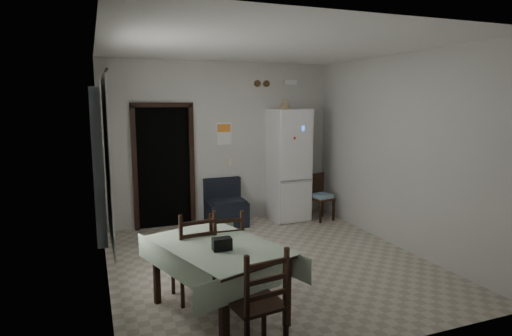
{
  "coord_description": "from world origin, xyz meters",
  "views": [
    {
      "loc": [
        -2.2,
        -5.18,
        2.22
      ],
      "look_at": [
        0.0,
        0.5,
        1.25
      ],
      "focal_mm": 30.0,
      "sensor_mm": 36.0,
      "label": 1
    }
  ],
  "objects_px": {
    "dining_chair_far_right": "(223,249)",
    "fridge": "(288,165)",
    "dining_table": "(218,279)",
    "navy_seat": "(226,203)",
    "dining_chair_near_head": "(256,301)",
    "corner_chair": "(322,197)",
    "dining_chair_far_left": "(193,254)"
  },
  "relations": [
    {
      "from": "dining_chair_far_right",
      "to": "corner_chair",
      "type": "bearing_deg",
      "value": -137.14
    },
    {
      "from": "dining_table",
      "to": "dining_chair_near_head",
      "type": "relative_size",
      "value": 1.44
    },
    {
      "from": "navy_seat",
      "to": "dining_chair_far_right",
      "type": "bearing_deg",
      "value": -108.2
    },
    {
      "from": "dining_table",
      "to": "dining_chair_near_head",
      "type": "height_order",
      "value": "dining_chair_near_head"
    },
    {
      "from": "fridge",
      "to": "corner_chair",
      "type": "bearing_deg",
      "value": -31.39
    },
    {
      "from": "corner_chair",
      "to": "dining_table",
      "type": "xyz_separation_m",
      "value": [
        -2.79,
        -2.74,
        -0.05
      ]
    },
    {
      "from": "navy_seat",
      "to": "dining_chair_near_head",
      "type": "height_order",
      "value": "dining_chair_near_head"
    },
    {
      "from": "dining_chair_far_left",
      "to": "fridge",
      "type": "bearing_deg",
      "value": -137.81
    },
    {
      "from": "fridge",
      "to": "dining_table",
      "type": "height_order",
      "value": "fridge"
    },
    {
      "from": "corner_chair",
      "to": "dining_chair_far_left",
      "type": "height_order",
      "value": "dining_chair_far_left"
    },
    {
      "from": "fridge",
      "to": "dining_table",
      "type": "bearing_deg",
      "value": -127.48
    },
    {
      "from": "dining_chair_far_right",
      "to": "dining_chair_near_head",
      "type": "bearing_deg",
      "value": 87.22
    },
    {
      "from": "corner_chair",
      "to": "dining_table",
      "type": "height_order",
      "value": "corner_chair"
    },
    {
      "from": "navy_seat",
      "to": "dining_chair_near_head",
      "type": "distance_m",
      "value": 4.01
    },
    {
      "from": "navy_seat",
      "to": "dining_chair_far_right",
      "type": "distance_m",
      "value": 2.64
    },
    {
      "from": "dining_chair_far_left",
      "to": "dining_chair_near_head",
      "type": "distance_m",
      "value": 1.34
    },
    {
      "from": "dining_chair_far_left",
      "to": "dining_table",
      "type": "bearing_deg",
      "value": 102.67
    },
    {
      "from": "dining_chair_far_left",
      "to": "navy_seat",
      "type": "bearing_deg",
      "value": -119.6
    },
    {
      "from": "fridge",
      "to": "dining_table",
      "type": "distance_m",
      "value": 3.85
    },
    {
      "from": "fridge",
      "to": "dining_table",
      "type": "xyz_separation_m",
      "value": [
        -2.25,
        -3.06,
        -0.65
      ]
    },
    {
      "from": "fridge",
      "to": "navy_seat",
      "type": "height_order",
      "value": "fridge"
    },
    {
      "from": "dining_chair_far_right",
      "to": "fridge",
      "type": "bearing_deg",
      "value": -126.55
    },
    {
      "from": "dining_chair_far_right",
      "to": "dining_chair_near_head",
      "type": "relative_size",
      "value": 0.97
    },
    {
      "from": "dining_table",
      "to": "dining_chair_far_right",
      "type": "bearing_deg",
      "value": 49.71
    },
    {
      "from": "navy_seat",
      "to": "dining_chair_far_left",
      "type": "relative_size",
      "value": 0.79
    },
    {
      "from": "dining_table",
      "to": "dining_chair_far_right",
      "type": "xyz_separation_m",
      "value": [
        0.22,
        0.55,
        0.11
      ]
    },
    {
      "from": "fridge",
      "to": "dining_chair_far_left",
      "type": "bearing_deg",
      "value": -134.02
    },
    {
      "from": "dining_chair_far_right",
      "to": "dining_chair_near_head",
      "type": "height_order",
      "value": "dining_chair_near_head"
    },
    {
      "from": "fridge",
      "to": "dining_chair_far_right",
      "type": "bearing_deg",
      "value": -130.11
    },
    {
      "from": "navy_seat",
      "to": "fridge",
      "type": "bearing_deg",
      "value": -0.23
    },
    {
      "from": "dining_table",
      "to": "dining_chair_far_right",
      "type": "height_order",
      "value": "dining_chair_far_right"
    },
    {
      "from": "dining_table",
      "to": "dining_chair_near_head",
      "type": "distance_m",
      "value": 0.86
    }
  ]
}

